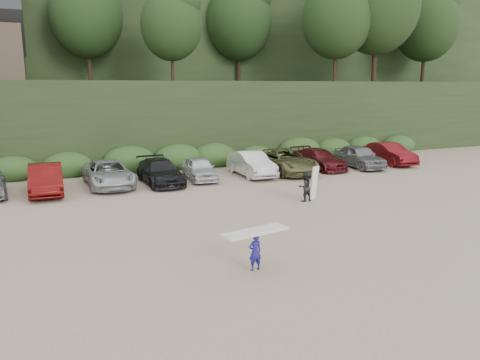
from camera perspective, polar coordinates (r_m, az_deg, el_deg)
name	(u,v)px	position (r m, az deg, el deg)	size (l,w,h in m)	color
ground	(244,227)	(19.19, 0.50, -5.70)	(120.00, 120.00, 0.00)	tan
hillside_backdrop	(104,32)	(53.48, -16.21, 16.95)	(90.00, 41.50, 28.00)	black
parked_cars	(117,173)	(27.49, -14.72, 0.82)	(39.36, 6.14, 1.65)	silver
child_surfer	(255,243)	(14.56, 1.86, -7.70)	(2.23, 1.00, 1.29)	navy
adult_surfer	(306,186)	(23.42, 8.00, -0.78)	(1.21, 0.61, 1.73)	black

